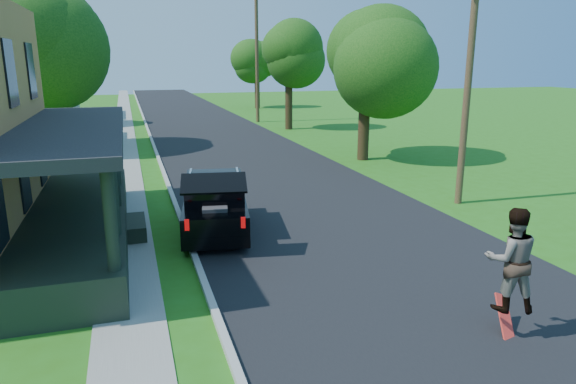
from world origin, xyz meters
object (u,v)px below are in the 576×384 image
object	(u,v)px
skateboarder	(511,259)
tree_right_near	(365,51)
black_suv	(215,205)
utility_pole_near	(468,83)

from	to	relation	value
skateboarder	tree_right_near	bearing A→B (deg)	-87.12
black_suv	tree_right_near	size ratio (longest dim) A/B	0.58
utility_pole_near	skateboarder	bearing A→B (deg)	-128.92
tree_right_near	utility_pole_near	world-z (taller)	tree_right_near
black_suv	skateboarder	distance (m)	8.16
black_suv	skateboarder	xyz separation A→B (m)	(3.85, -7.17, 0.66)
tree_right_near	utility_pole_near	xyz separation A→B (m)	(-0.30, -8.24, -1.14)
skateboarder	tree_right_near	size ratio (longest dim) A/B	0.23
tree_right_near	utility_pole_near	size ratio (longest dim) A/B	1.02
black_suv	utility_pole_near	world-z (taller)	utility_pole_near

